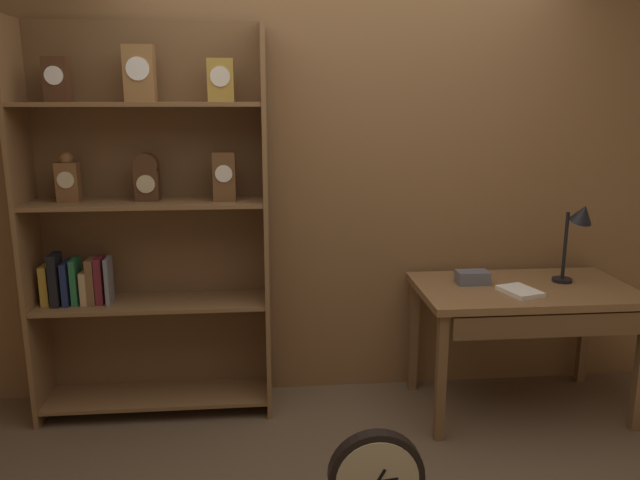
{
  "coord_description": "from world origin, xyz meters",
  "views": [
    {
      "loc": [
        -0.47,
        -2.37,
        1.77
      ],
      "look_at": [
        -0.19,
        0.63,
        1.08
      ],
      "focal_mm": 34.73,
      "sensor_mm": 36.0,
      "label": 1
    }
  ],
  "objects_px": {
    "open_repair_manual": "(520,291)",
    "workbench": "(525,303)",
    "bookshelf": "(145,224)",
    "desk_lamp": "(579,225)",
    "round_clock_large": "(376,480)",
    "toolbox_small": "(472,277)"
  },
  "relations": [
    {
      "from": "bookshelf",
      "to": "desk_lamp",
      "type": "bearing_deg",
      "value": -4.28
    },
    {
      "from": "bookshelf",
      "to": "toolbox_small",
      "type": "xyz_separation_m",
      "value": [
        1.82,
        -0.13,
        -0.32
      ]
    },
    {
      "from": "toolbox_small",
      "to": "round_clock_large",
      "type": "height_order",
      "value": "toolbox_small"
    },
    {
      "from": "workbench",
      "to": "open_repair_manual",
      "type": "distance_m",
      "value": 0.16
    },
    {
      "from": "workbench",
      "to": "desk_lamp",
      "type": "relative_size",
      "value": 2.53
    },
    {
      "from": "open_repair_manual",
      "to": "workbench",
      "type": "bearing_deg",
      "value": 34.16
    },
    {
      "from": "bookshelf",
      "to": "workbench",
      "type": "xyz_separation_m",
      "value": [
        2.1,
        -0.23,
        -0.44
      ]
    },
    {
      "from": "open_repair_manual",
      "to": "desk_lamp",
      "type": "bearing_deg",
      "value": 5.06
    },
    {
      "from": "bookshelf",
      "to": "workbench",
      "type": "relative_size",
      "value": 1.82
    },
    {
      "from": "toolbox_small",
      "to": "bookshelf",
      "type": "bearing_deg",
      "value": 175.87
    },
    {
      "from": "workbench",
      "to": "toolbox_small",
      "type": "relative_size",
      "value": 6.63
    },
    {
      "from": "workbench",
      "to": "desk_lamp",
      "type": "distance_m",
      "value": 0.52
    },
    {
      "from": "desk_lamp",
      "to": "toolbox_small",
      "type": "distance_m",
      "value": 0.65
    },
    {
      "from": "round_clock_large",
      "to": "desk_lamp",
      "type": "bearing_deg",
      "value": 36.94
    },
    {
      "from": "bookshelf",
      "to": "workbench",
      "type": "distance_m",
      "value": 2.16
    },
    {
      "from": "bookshelf",
      "to": "round_clock_large",
      "type": "bearing_deg",
      "value": -46.71
    },
    {
      "from": "desk_lamp",
      "to": "open_repair_manual",
      "type": "relative_size",
      "value": 2.14
    },
    {
      "from": "toolbox_small",
      "to": "round_clock_large",
      "type": "bearing_deg",
      "value": -125.34
    },
    {
      "from": "bookshelf",
      "to": "toolbox_small",
      "type": "relative_size",
      "value": 12.07
    },
    {
      "from": "round_clock_large",
      "to": "workbench",
      "type": "bearing_deg",
      "value": 42.65
    },
    {
      "from": "desk_lamp",
      "to": "open_repair_manual",
      "type": "xyz_separation_m",
      "value": [
        -0.38,
        -0.15,
        -0.32
      ]
    },
    {
      "from": "desk_lamp",
      "to": "open_repair_manual",
      "type": "height_order",
      "value": "desk_lamp"
    }
  ]
}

